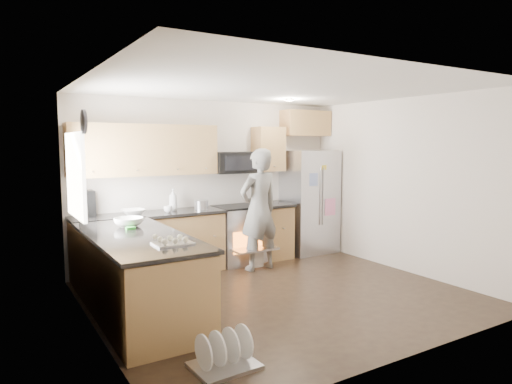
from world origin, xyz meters
TOP-DOWN VIEW (x-y plane):
  - ground at (0.00, 0.00)m, footprint 4.50×4.50m
  - room_shell at (-0.04, 0.02)m, footprint 4.54×4.04m
  - back_cabinet_run at (-0.59, 1.75)m, footprint 4.45×0.64m
  - peninsula at (-1.75, 0.25)m, footprint 0.96×2.36m
  - stove_range at (0.35, 1.69)m, footprint 0.76×0.97m
  - refrigerator at (1.77, 1.70)m, footprint 0.89×0.71m
  - person at (0.41, 1.18)m, footprint 0.72×0.52m
  - dish_rack at (-1.48, -1.31)m, footprint 0.56×0.46m

SIDE VIEW (x-z plane):
  - ground at x=0.00m, z-range 0.00..0.00m
  - dish_rack at x=-1.48m, z-range -0.08..0.26m
  - peninsula at x=-1.75m, z-range -0.05..0.98m
  - stove_range at x=0.35m, z-range -0.22..1.57m
  - refrigerator at x=1.77m, z-range 0.00..1.80m
  - person at x=0.41m, z-range 0.00..1.85m
  - back_cabinet_run at x=-0.59m, z-range -0.29..2.21m
  - room_shell at x=-0.04m, z-range 0.36..2.98m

